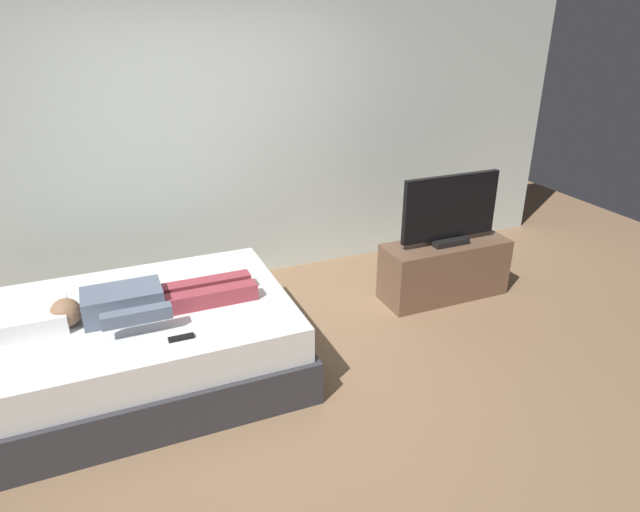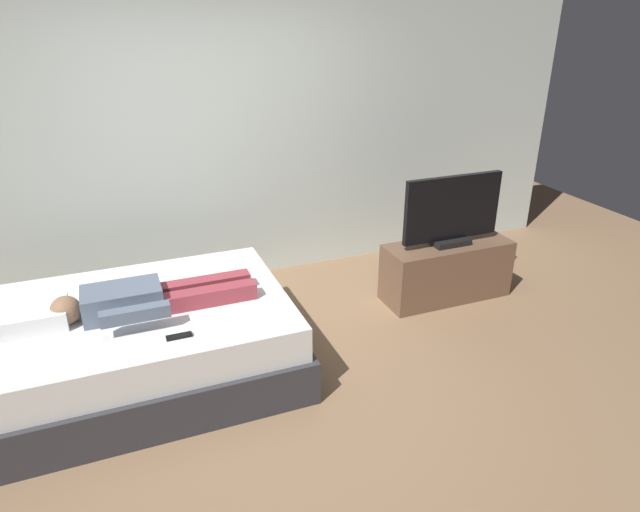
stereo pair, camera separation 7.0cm
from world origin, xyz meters
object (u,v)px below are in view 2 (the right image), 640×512
(bed, at_px, (145,342))
(tv_stand, at_px, (446,270))
(remote, at_px, (179,336))
(tv, at_px, (452,212))
(pillow, at_px, (25,317))
(person, at_px, (144,299))

(bed, relative_size, tv_stand, 1.79)
(remote, relative_size, tv, 0.17)
(pillow, height_order, person, person)
(remote, xyz_separation_m, tv, (2.34, 0.71, 0.24))
(tv_stand, height_order, tv, tv)
(remote, bearing_deg, bed, 110.66)
(person, bearing_deg, tv, 6.94)
(bed, relative_size, tv, 2.23)
(tv_stand, bearing_deg, bed, -174.77)
(person, distance_m, remote, 0.44)
(pillow, distance_m, remote, 0.97)
(tv_stand, relative_size, tv, 1.25)
(pillow, bearing_deg, tv_stand, 4.15)
(remote, xyz_separation_m, tv_stand, (2.34, 0.71, -0.30))
(tv_stand, bearing_deg, pillow, -175.85)
(tv, bearing_deg, person, -173.06)
(bed, bearing_deg, tv, 5.23)
(remote, distance_m, tv_stand, 2.47)
(bed, height_order, remote, remote)
(pillow, height_order, tv, tv)
(person, bearing_deg, bed, 111.67)
(pillow, xyz_separation_m, person, (0.69, -0.07, 0.02))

